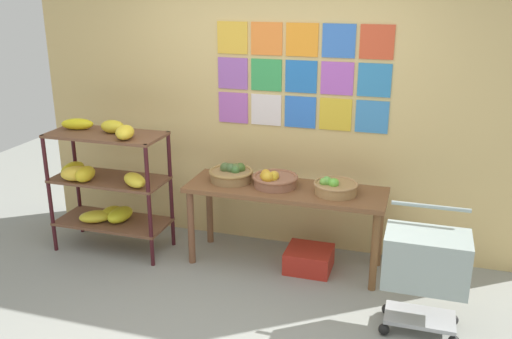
# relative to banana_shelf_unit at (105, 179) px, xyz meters

# --- Properties ---
(ground) EXTENTS (9.28, 9.28, 0.00)m
(ground) POSITION_rel_banana_shelf_unit_xyz_m (1.42, -1.02, -0.70)
(ground) COLOR gray
(back_wall_with_art) EXTENTS (4.69, 0.07, 2.64)m
(back_wall_with_art) POSITION_rel_banana_shelf_unit_xyz_m (1.42, 0.65, 0.63)
(back_wall_with_art) COLOR #D7B772
(back_wall_with_art) RESTS_ON ground
(banana_shelf_unit) EXTENTS (1.04, 0.51, 1.24)m
(banana_shelf_unit) POSITION_rel_banana_shelf_unit_xyz_m (0.00, 0.00, 0.00)
(banana_shelf_unit) COLOR #3F151A
(banana_shelf_unit) RESTS_ON ground
(display_table) EXTENTS (1.71, 0.56, 0.72)m
(display_table) POSITION_rel_banana_shelf_unit_xyz_m (1.63, 0.19, -0.07)
(display_table) COLOR brown
(display_table) RESTS_ON ground
(fruit_basket_back_right) EXTENTS (0.37, 0.37, 0.15)m
(fruit_basket_back_right) POSITION_rel_banana_shelf_unit_xyz_m (2.06, 0.18, 0.08)
(fruit_basket_back_right) COLOR #A77E4C
(fruit_basket_back_right) RESTS_ON display_table
(fruit_basket_right) EXTENTS (0.39, 0.39, 0.16)m
(fruit_basket_right) POSITION_rel_banana_shelf_unit_xyz_m (1.53, 0.20, 0.09)
(fruit_basket_right) COLOR #966249
(fruit_basket_right) RESTS_ON display_table
(fruit_basket_centre) EXTENTS (0.39, 0.39, 0.16)m
(fruit_basket_centre) POSITION_rel_banana_shelf_unit_xyz_m (1.13, 0.23, 0.09)
(fruit_basket_centre) COLOR #997648
(fruit_basket_centre) RESTS_ON display_table
(produce_crate_under_table) EXTENTS (0.39, 0.36, 0.19)m
(produce_crate_under_table) POSITION_rel_banana_shelf_unit_xyz_m (1.86, 0.16, -0.60)
(produce_crate_under_table) COLOR #B4281D
(produce_crate_under_table) RESTS_ON ground
(shopping_cart) EXTENTS (0.57, 0.41, 0.89)m
(shopping_cart) POSITION_rel_banana_shelf_unit_xyz_m (2.81, -0.49, -0.16)
(shopping_cart) COLOR black
(shopping_cart) RESTS_ON ground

